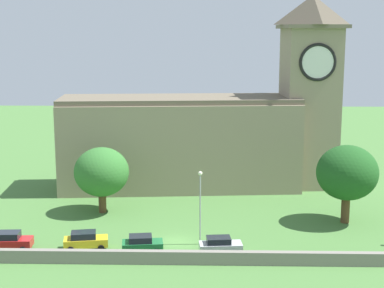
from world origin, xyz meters
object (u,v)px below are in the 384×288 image
Objects in this scene: church at (213,129)px; car_silver at (220,245)px; tree_churchyard at (347,173)px; car_green at (142,244)px; car_red at (9,241)px; car_yellow at (85,240)px; streetlamp_west_mid at (200,197)px; tree_by_tower at (102,172)px.

church is 26.96m from car_silver.
church is 4.35× the size of tree_churchyard.
car_green is 7.79m from car_silver.
car_yellow is (7.63, 0.52, -0.04)m from car_red.
car_green is at bearing -157.91° from streetlamp_west_mid.
streetlamp_west_mid reaches higher than car_green.
streetlamp_west_mid is (11.62, 1.58, 4.21)m from car_yellow.
car_red is 7.65m from car_yellow.
car_green is at bearing -64.37° from tree_by_tower.
car_yellow is 30.12m from tree_churchyard.
car_silver is 5.37m from streetlamp_west_mid.
car_red is at bearing -129.19° from church.
tree_churchyard is (16.67, 7.50, 0.76)m from streetlamp_west_mid.
car_yellow is 13.67m from car_silver.
streetlamp_west_mid is at bearing -93.62° from church.
car_green is 0.47× the size of tree_churchyard.
streetlamp_west_mid is at bearing 127.77° from car_silver.
car_yellow reaches higher than car_silver.
church reaches higher than car_silver.
streetlamp_west_mid is at bearing -155.79° from tree_churchyard.
car_silver is at bearing -43.40° from tree_by_tower.
tree_by_tower is 0.89× the size of tree_churchyard.
car_yellow is at bearing 3.86° from car_red.
car_green is (13.48, -0.25, -0.08)m from car_red.
car_silver is at bearing -88.82° from church.
tree_by_tower is (-0.41, 12.25, 4.13)m from car_yellow.
car_yellow is 0.51× the size of tree_churchyard.
church is 27.68m from car_green.
tree_churchyard reaches higher than tree_by_tower.
tree_churchyard reaches higher than streetlamp_west_mid.
car_silver is (0.53, -25.93, -7.35)m from church.
car_yellow is at bearing -88.10° from tree_by_tower.
car_red reaches higher than car_green.
streetlamp_west_mid is at bearing 22.09° from car_green.
tree_by_tower is at bearing 91.90° from car_yellow.
tree_by_tower reaches higher than streetlamp_west_mid.
car_red is 0.50× the size of tree_churchyard.
church is 4.91× the size of tree_by_tower.
car_red is 21.27m from car_silver.
church is at bearing 91.18° from car_silver.
tree_by_tower is at bearing 173.67° from tree_churchyard.
church is at bearing 133.81° from tree_churchyard.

